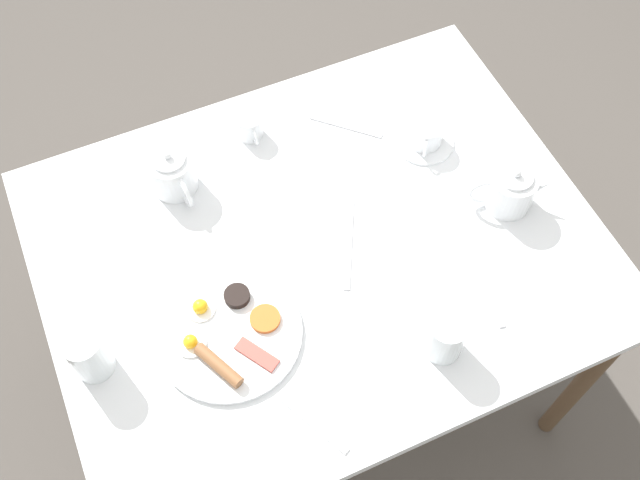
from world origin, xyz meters
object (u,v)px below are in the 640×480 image
(teacup_with_saucer_left, at_px, (425,135))
(spoon_for_tea, at_px, (314,424))
(water_glass_tall, at_px, (88,354))
(fork_spare, at_px, (346,126))
(teapot_near, at_px, (510,190))
(teapot_far, at_px, (172,173))
(breakfast_plate, at_px, (228,333))
(creamer_jug, at_px, (249,126))
(fork_by_plate, at_px, (488,287))
(water_glass_short, at_px, (445,337))
(knife_by_plate, at_px, (349,244))

(teacup_with_saucer_left, height_order, spoon_for_tea, teacup_with_saucer_left)
(water_glass_tall, relative_size, fork_spare, 0.86)
(teapot_near, bearing_deg, fork_spare, 144.27)
(teapot_far, bearing_deg, breakfast_plate, 169.43)
(creamer_jug, distance_m, fork_spare, 0.23)
(fork_by_plate, distance_m, spoon_for_tea, 0.46)
(water_glass_short, bearing_deg, knife_by_plate, -166.82)
(water_glass_tall, xyz_separation_m, spoon_for_tea, (0.28, 0.34, -0.06))
(breakfast_plate, distance_m, teacup_with_saucer_left, 0.65)
(teacup_with_saucer_left, distance_m, knife_by_plate, 0.33)
(teapot_far, distance_m, fork_by_plate, 0.72)
(water_glass_short, xyz_separation_m, spoon_for_tea, (0.04, -0.29, -0.05))
(creamer_jug, bearing_deg, water_glass_short, 13.11)
(fork_by_plate, xyz_separation_m, knife_by_plate, (-0.21, -0.22, 0.00))
(breakfast_plate, bearing_deg, teacup_with_saucer_left, 114.70)
(creamer_jug, relative_size, fork_by_plate, 0.46)
(teacup_with_saucer_left, xyz_separation_m, water_glass_tall, (0.23, -0.85, 0.03))
(creamer_jug, relative_size, spoon_for_tea, 0.56)
(knife_by_plate, bearing_deg, spoon_for_tea, -34.46)
(fork_by_plate, bearing_deg, knife_by_plate, -133.76)
(breakfast_plate, xyz_separation_m, water_glass_tall, (-0.04, -0.26, 0.05))
(fork_by_plate, relative_size, fork_spare, 1.33)
(water_glass_tall, distance_m, knife_by_plate, 0.58)
(teapot_near, xyz_separation_m, fork_spare, (-0.34, -0.23, -0.05))
(water_glass_short, height_order, knife_by_plate, water_glass_short)
(teapot_far, height_order, fork_by_plate, teapot_far)
(water_glass_tall, bearing_deg, teapot_near, 90.37)
(water_glass_short, xyz_separation_m, knife_by_plate, (-0.29, -0.07, -0.05))
(water_glass_short, relative_size, fork_spare, 0.79)
(knife_by_plate, bearing_deg, teapot_far, -135.55)
(teacup_with_saucer_left, bearing_deg, water_glass_short, -24.08)
(knife_by_plate, bearing_deg, fork_spare, 156.14)
(water_glass_short, height_order, creamer_jug, water_glass_short)
(teapot_far, relative_size, fork_by_plate, 1.02)
(breakfast_plate, distance_m, teapot_near, 0.68)
(teapot_far, xyz_separation_m, knife_by_plate, (0.30, 0.29, -0.05))
(breakfast_plate, relative_size, teapot_near, 1.62)
(water_glass_short, bearing_deg, breakfast_plate, -117.76)
(water_glass_short, height_order, fork_spare, water_glass_short)
(spoon_for_tea, bearing_deg, breakfast_plate, -160.57)
(teapot_near, bearing_deg, fork_by_plate, -110.85)
(breakfast_plate, relative_size, water_glass_short, 2.67)
(water_glass_tall, bearing_deg, fork_spare, 116.24)
(teapot_near, height_order, creamer_jug, teapot_near)
(breakfast_plate, height_order, water_glass_short, water_glass_short)
(teapot_far, bearing_deg, water_glass_short, -156.35)
(breakfast_plate, distance_m, water_glass_short, 0.43)
(spoon_for_tea, distance_m, fork_spare, 0.72)
(teapot_far, relative_size, water_glass_short, 1.71)
(teacup_with_saucer_left, height_order, fork_spare, teacup_with_saucer_left)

